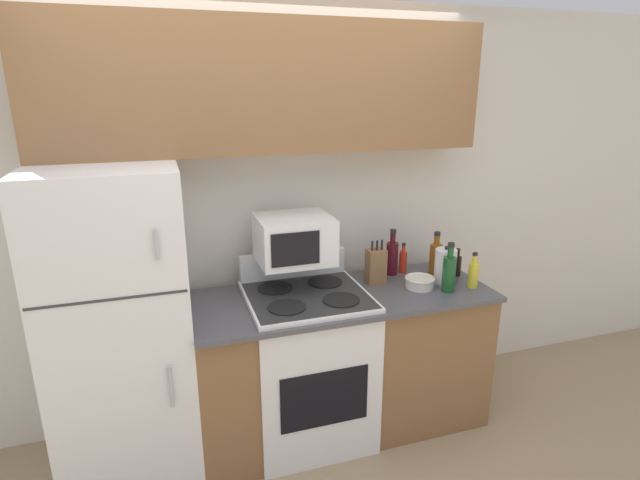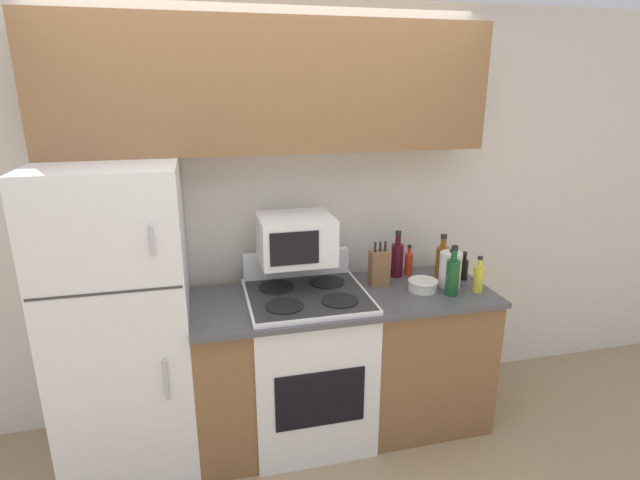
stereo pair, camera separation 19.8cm
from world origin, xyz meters
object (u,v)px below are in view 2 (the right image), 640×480
(stove, at_px, (307,363))
(kettle, at_px, (450,270))
(bottle_soy_sauce, at_px, (464,268))
(bottle_cooking_spray, at_px, (478,278))
(refrigerator, at_px, (124,320))
(microwave, at_px, (296,238))
(bowl, at_px, (423,285))
(bottle_wine_red, at_px, (397,259))
(knife_block, at_px, (379,267))
(bottle_wine_green, at_px, (453,276))
(bottle_whiskey, at_px, (442,260))
(bottle_hot_sauce, at_px, (409,263))

(stove, relative_size, kettle, 4.54)
(bottle_soy_sauce, bearing_deg, bottle_cooking_spray, -95.60)
(refrigerator, xyz_separation_m, microwave, (0.97, 0.08, 0.37))
(bowl, bearing_deg, bottle_wine_red, 103.45)
(refrigerator, relative_size, knife_block, 6.17)
(bowl, xyz_separation_m, bottle_wine_red, (-0.06, 0.26, 0.08))
(bottle_wine_green, xyz_separation_m, kettle, (0.05, 0.12, -0.01))
(bottle_whiskey, bearing_deg, bottle_soy_sauce, -32.32)
(bottle_wine_green, bearing_deg, bowl, 143.22)
(bottle_wine_green, bearing_deg, bottle_wine_red, 118.55)
(bottle_wine_green, distance_m, bottle_wine_red, 0.41)
(stove, xyz_separation_m, bottle_hot_sauce, (0.72, 0.21, 0.50))
(stove, distance_m, bottle_hot_sauce, 0.90)
(bottle_cooking_spray, bearing_deg, bottle_whiskey, 109.06)
(bottle_soy_sauce, distance_m, kettle, 0.17)
(bottle_soy_sauce, relative_size, bottle_cooking_spray, 0.82)
(bowl, xyz_separation_m, bottle_wine_green, (0.13, -0.10, 0.08))
(bowl, relative_size, bottle_soy_sauce, 1.00)
(bowl, height_order, bottle_cooking_spray, bottle_cooking_spray)
(bottle_hot_sauce, bearing_deg, microwave, -173.40)
(bowl, relative_size, kettle, 0.75)
(bottle_wine_green, bearing_deg, microwave, 162.15)
(knife_block, height_order, bowl, knife_block)
(refrigerator, bearing_deg, bowl, -3.47)
(knife_block, bearing_deg, bottle_wine_green, -35.11)
(bowl, bearing_deg, knife_block, 145.92)
(refrigerator, xyz_separation_m, bowl, (1.70, -0.10, 0.08))
(bottle_cooking_spray, bearing_deg, refrigerator, 174.40)
(knife_block, xyz_separation_m, bottle_cooking_spray, (0.53, -0.25, -0.02))
(stove, height_order, bowl, stove)
(bottle_hot_sauce, bearing_deg, bottle_wine_red, -175.10)
(bottle_wine_red, distance_m, bottle_whiskey, 0.28)
(bottle_cooking_spray, relative_size, bottle_hot_sauce, 1.10)
(microwave, height_order, knife_block, microwave)
(bottle_wine_green, height_order, kettle, bottle_wine_green)
(bottle_wine_red, distance_m, kettle, 0.34)
(refrigerator, xyz_separation_m, bottle_cooking_spray, (2.00, -0.20, 0.13))
(bottle_wine_green, distance_m, bottle_soy_sauce, 0.29)
(stove, xyz_separation_m, knife_block, (0.47, 0.10, 0.53))
(bottle_cooking_spray, bearing_deg, bottle_wine_red, 136.21)
(bowl, distance_m, bottle_soy_sauce, 0.35)
(bowl, bearing_deg, stove, 175.56)
(microwave, xyz_separation_m, knife_block, (0.51, -0.03, -0.21))
(stove, xyz_separation_m, microwave, (-0.04, 0.13, 0.75))
(knife_block, xyz_separation_m, bottle_wine_green, (0.36, -0.25, 0.01))
(bottle_wine_red, relative_size, bottle_soy_sauce, 1.67)
(bottle_wine_green, relative_size, bottle_wine_red, 1.00)
(bottle_wine_green, height_order, bottle_whiskey, bottle_wine_green)
(refrigerator, relative_size, bottle_whiskey, 6.10)
(refrigerator, xyz_separation_m, kettle, (1.88, -0.08, 0.15))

